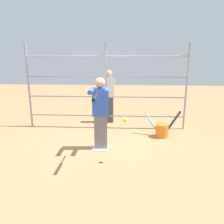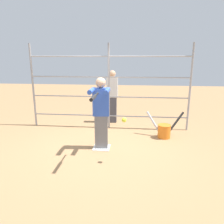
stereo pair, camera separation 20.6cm
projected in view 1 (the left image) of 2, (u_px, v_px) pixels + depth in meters
ground_plane at (101, 148)px, 5.36m from camera, size 24.00×24.00×0.00m
home_plate at (101, 148)px, 5.36m from camera, size 0.40×0.40×0.02m
fence_backstop at (106, 87)px, 6.59m from camera, size 4.85×0.06×2.57m
batter at (100, 112)px, 5.11m from camera, size 0.44×0.60×1.72m
baseball_bat_swinging at (95, 97)px, 4.09m from camera, size 0.08×0.82×0.08m
softball_in_flight at (125, 120)px, 4.40m from camera, size 0.10×0.10×0.10m
bat_bucket at (162, 130)px, 6.08m from camera, size 1.07×0.51×0.69m
bystander_behind_fence at (109, 96)px, 7.25m from camera, size 0.36×0.22×1.75m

